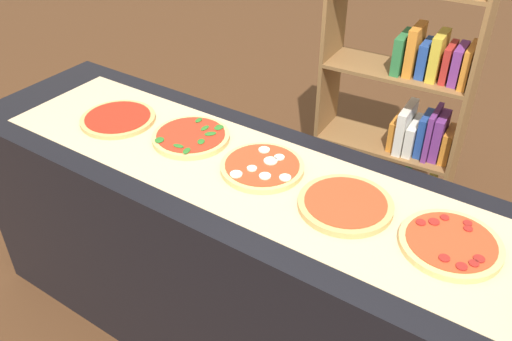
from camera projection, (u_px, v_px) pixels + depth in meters
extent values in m
plane|color=#4C2D19|center=(256.00, 341.00, 2.35)|extent=(12.00, 12.00, 0.00)
cube|color=black|center=(256.00, 268.00, 2.09)|extent=(2.43, 0.67, 0.89)
cube|color=tan|center=(256.00, 175.00, 1.83)|extent=(2.05, 0.49, 0.00)
cylinder|color=tan|center=(118.00, 119.00, 2.13)|extent=(0.29, 0.29, 0.02)
cylinder|color=#AD2314|center=(118.00, 117.00, 2.12)|extent=(0.26, 0.26, 0.00)
cylinder|color=#DBB26B|center=(191.00, 137.00, 2.01)|extent=(0.29, 0.29, 0.02)
cylinder|color=red|center=(191.00, 134.00, 2.01)|extent=(0.26, 0.26, 0.00)
ellipsoid|color=#286B23|center=(205.00, 128.00, 2.04)|extent=(0.02, 0.04, 0.00)
ellipsoid|color=#286B23|center=(220.00, 127.00, 2.05)|extent=(0.04, 0.03, 0.00)
ellipsoid|color=#286B23|center=(210.00, 134.00, 2.00)|extent=(0.05, 0.05, 0.00)
ellipsoid|color=#286B23|center=(218.00, 128.00, 2.04)|extent=(0.04, 0.04, 0.00)
ellipsoid|color=#286B23|center=(159.00, 140.00, 1.97)|extent=(0.05, 0.05, 0.00)
ellipsoid|color=#286B23|center=(199.00, 120.00, 2.09)|extent=(0.03, 0.04, 0.00)
ellipsoid|color=#286B23|center=(187.00, 151.00, 1.91)|extent=(0.04, 0.05, 0.00)
ellipsoid|color=#286B23|center=(201.00, 141.00, 1.96)|extent=(0.04, 0.05, 0.00)
ellipsoid|color=#286B23|center=(178.00, 146.00, 1.94)|extent=(0.04, 0.03, 0.00)
cylinder|color=#DBB26B|center=(262.00, 167.00, 1.85)|extent=(0.29, 0.29, 0.02)
cylinder|color=red|center=(262.00, 164.00, 1.85)|extent=(0.26, 0.26, 0.00)
cylinder|color=#EFE5CC|center=(264.00, 150.00, 1.92)|extent=(0.04, 0.04, 0.00)
cylinder|color=#EFE5CC|center=(279.00, 157.00, 1.88)|extent=(0.04, 0.04, 0.00)
cylinder|color=#EFE5CC|center=(271.00, 161.00, 1.86)|extent=(0.05, 0.05, 0.00)
cylinder|color=#EFE5CC|center=(236.00, 174.00, 1.79)|extent=(0.04, 0.04, 0.00)
cylinder|color=#EFE5CC|center=(285.00, 178.00, 1.78)|extent=(0.04, 0.04, 0.00)
cylinder|color=#EFE5CC|center=(265.00, 176.00, 1.79)|extent=(0.04, 0.04, 0.00)
cylinder|color=#EFE5CC|center=(252.00, 168.00, 1.82)|extent=(0.03, 0.03, 0.00)
cylinder|color=tan|center=(345.00, 204.00, 1.69)|extent=(0.30, 0.30, 0.02)
cylinder|color=red|center=(346.00, 202.00, 1.68)|extent=(0.26, 0.26, 0.00)
cylinder|color=#DBB26B|center=(450.00, 244.00, 1.54)|extent=(0.29, 0.29, 0.02)
cylinder|color=red|center=(451.00, 241.00, 1.53)|extent=(0.25, 0.25, 0.00)
cylinder|color=maroon|center=(474.00, 263.00, 1.46)|extent=(0.03, 0.03, 0.00)
cylinder|color=maroon|center=(445.00, 217.00, 1.61)|extent=(0.03, 0.03, 0.00)
cylinder|color=maroon|center=(468.00, 229.00, 1.57)|extent=(0.03, 0.03, 0.00)
cylinder|color=maroon|center=(462.00, 266.00, 1.45)|extent=(0.03, 0.03, 0.00)
cylinder|color=maroon|center=(444.00, 258.00, 1.47)|extent=(0.03, 0.03, 0.00)
cylinder|color=maroon|center=(434.00, 222.00, 1.60)|extent=(0.03, 0.03, 0.00)
cylinder|color=maroon|center=(479.00, 259.00, 1.47)|extent=(0.03, 0.03, 0.00)
cylinder|color=maroon|center=(421.00, 222.00, 1.59)|extent=(0.03, 0.03, 0.00)
cylinder|color=maroon|center=(468.00, 223.00, 1.59)|extent=(0.03, 0.03, 0.00)
cube|color=brown|center=(472.00, 87.00, 2.48)|extent=(0.04, 0.27, 1.69)
cube|color=brown|center=(331.00, 56.00, 2.77)|extent=(0.04, 0.27, 1.69)
cube|color=brown|center=(376.00, 205.00, 3.11)|extent=(0.70, 0.32, 0.02)
cube|color=gold|center=(433.00, 209.00, 2.92)|extent=(0.05, 0.17, 0.18)
cube|color=gold|center=(426.00, 200.00, 2.92)|extent=(0.06, 0.18, 0.26)
cube|color=#2D753D|center=(415.00, 200.00, 2.95)|extent=(0.05, 0.18, 0.22)
cube|color=silver|center=(407.00, 201.00, 2.98)|extent=(0.05, 0.18, 0.18)
cube|color=#2D753D|center=(401.00, 193.00, 2.98)|extent=(0.05, 0.16, 0.25)
cube|color=brown|center=(386.00, 144.00, 2.87)|extent=(0.70, 0.32, 0.02)
cube|color=orange|center=(448.00, 145.00, 2.69)|extent=(0.06, 0.16, 0.17)
cube|color=#753384|center=(440.00, 136.00, 2.69)|extent=(0.05, 0.17, 0.23)
cube|color=#753384|center=(432.00, 133.00, 2.70)|extent=(0.04, 0.20, 0.25)
cube|color=#234799|center=(424.00, 134.00, 2.72)|extent=(0.05, 0.17, 0.22)
cube|color=silver|center=(414.00, 136.00, 2.76)|extent=(0.06, 0.21, 0.16)
cube|color=silver|center=(405.00, 127.00, 2.76)|extent=(0.06, 0.23, 0.24)
cube|color=orange|center=(396.00, 131.00, 2.80)|extent=(0.05, 0.18, 0.16)
cube|color=brown|center=(398.00, 71.00, 2.63)|extent=(0.70, 0.32, 0.02)
cube|color=orange|center=(469.00, 65.00, 2.44)|extent=(0.05, 0.20, 0.18)
cube|color=#753384|center=(459.00, 64.00, 2.46)|extent=(0.05, 0.17, 0.17)
cube|color=#B22823|center=(449.00, 62.00, 2.48)|extent=(0.04, 0.16, 0.17)
cube|color=gold|center=(438.00, 56.00, 2.49)|extent=(0.06, 0.18, 0.21)
cube|color=#234799|center=(425.00, 58.00, 2.52)|extent=(0.05, 0.16, 0.17)
cube|color=orange|center=(415.00, 49.00, 2.53)|extent=(0.05, 0.18, 0.23)
cube|color=#2D753D|center=(402.00, 52.00, 2.56)|extent=(0.06, 0.20, 0.18)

